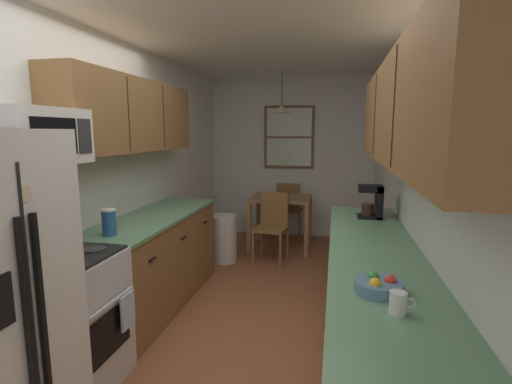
{
  "coord_description": "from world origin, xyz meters",
  "views": [
    {
      "loc": [
        0.7,
        -2.56,
        1.7
      ],
      "look_at": [
        -0.11,
        1.39,
        1.06
      ],
      "focal_mm": 26.78,
      "sensor_mm": 36.0,
      "label": 1
    }
  ],
  "objects": [
    {
      "name": "storage_canister",
      "position": [
        -1.0,
        0.04,
        1.01
      ],
      "size": [
        0.11,
        0.11,
        0.21
      ],
      "color": "#265999",
      "rests_on": "counter_left"
    },
    {
      "name": "counter_right",
      "position": [
        1.0,
        -0.03,
        0.45
      ],
      "size": [
        0.64,
        3.21,
        0.9
      ],
      "color": "brown",
      "rests_on": "ground"
    },
    {
      "name": "dining_table",
      "position": [
        -0.05,
        2.83,
        0.62
      ],
      "size": [
        0.86,
        0.71,
        0.76
      ],
      "color": "olive",
      "rests_on": "ground"
    },
    {
      "name": "back_window",
      "position": [
        -0.03,
        3.58,
        1.61
      ],
      "size": [
        0.8,
        0.05,
        0.99
      ],
      "color": "brown"
    },
    {
      "name": "microwave_over_range",
      "position": [
        -1.11,
        -0.51,
        1.67
      ],
      "size": [
        0.39,
        0.62,
        0.35
      ],
      "color": "white"
    },
    {
      "name": "dining_chair_near",
      "position": [
        -0.08,
        2.27,
        0.5
      ],
      "size": [
        0.45,
        0.45,
        0.9
      ],
      "color": "brown",
      "rests_on": "ground"
    },
    {
      "name": "dining_chair_far",
      "position": [
        0.01,
        3.4,
        0.5
      ],
      "size": [
        0.42,
        0.42,
        0.9
      ],
      "color": "brown",
      "rests_on": "ground"
    },
    {
      "name": "wall_right",
      "position": [
        1.35,
        1.0,
        1.27
      ],
      "size": [
        0.1,
        9.0,
        2.55
      ],
      "primitive_type": "cube",
      "color": "silver",
      "rests_on": "ground"
    },
    {
      "name": "counter_left",
      "position": [
        -1.0,
        0.75,
        0.45
      ],
      "size": [
        0.64,
        1.92,
        0.9
      ],
      "color": "brown",
      "rests_on": "ground"
    },
    {
      "name": "table_serving_bowl",
      "position": [
        -0.03,
        2.76,
        0.79
      ],
      "size": [
        0.18,
        0.18,
        0.06
      ],
      "primitive_type": "cylinder",
      "color": "#E0D14C",
      "rests_on": "dining_table"
    },
    {
      "name": "trash_bin",
      "position": [
        -0.7,
        2.12,
        0.31
      ],
      "size": [
        0.35,
        0.35,
        0.62
      ],
      "primitive_type": "cylinder",
      "color": "silver",
      "rests_on": "ground"
    },
    {
      "name": "pendant_light",
      "position": [
        -0.05,
        2.83,
        2.01
      ],
      "size": [
        0.29,
        0.29,
        0.59
      ],
      "color": "black"
    },
    {
      "name": "stove_range",
      "position": [
        -0.99,
        -0.51,
        0.47
      ],
      "size": [
        0.66,
        0.6,
        1.1
      ],
      "color": "silver",
      "rests_on": "ground"
    },
    {
      "name": "wall_back",
      "position": [
        0.0,
        3.65,
        1.27
      ],
      "size": [
        4.4,
        0.1,
        2.55
      ],
      "primitive_type": "cube",
      "color": "silver",
      "rests_on": "ground"
    },
    {
      "name": "ceiling_slab",
      "position": [
        0.0,
        1.0,
        2.59
      ],
      "size": [
        4.4,
        9.0,
        0.08
      ],
      "primitive_type": "cube",
      "color": "white"
    },
    {
      "name": "upper_cabinets_right",
      "position": [
        1.14,
        -0.08,
        1.82
      ],
      "size": [
        0.33,
        2.89,
        0.64
      ],
      "color": "brown"
    },
    {
      "name": "dish_towel",
      "position": [
        -0.64,
        -0.36,
        0.5
      ],
      "size": [
        0.02,
        0.16,
        0.24
      ],
      "primitive_type": "cube",
      "color": "silver"
    },
    {
      "name": "coffee_maker",
      "position": [
        1.07,
        1.08,
        1.06
      ],
      "size": [
        0.22,
        0.18,
        0.31
      ],
      "color": "black",
      "rests_on": "counter_right"
    },
    {
      "name": "mug_by_coffeemaker",
      "position": [
        1.0,
        -0.87,
        0.95
      ],
      "size": [
        0.11,
        0.08,
        0.1
      ],
      "color": "white",
      "rests_on": "counter_right"
    },
    {
      "name": "fruit_bowl",
      "position": [
        0.94,
        -0.65,
        0.94
      ],
      "size": [
        0.25,
        0.25,
        0.09
      ],
      "color": "#597F9E",
      "rests_on": "counter_right"
    },
    {
      "name": "upper_cabinets_left",
      "position": [
        -1.14,
        0.7,
        1.84
      ],
      "size": [
        0.33,
        2.0,
        0.65
      ],
      "color": "brown"
    },
    {
      "name": "ground_plane",
      "position": [
        0.0,
        1.0,
        0.0
      ],
      "size": [
        12.0,
        12.0,
        0.0
      ],
      "primitive_type": "plane",
      "color": "brown"
    },
    {
      "name": "wall_left",
      "position": [
        -1.35,
        1.0,
        1.27
      ],
      "size": [
        0.1,
        9.0,
        2.55
      ],
      "primitive_type": "cube",
      "color": "silver",
      "rests_on": "ground"
    }
  ]
}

